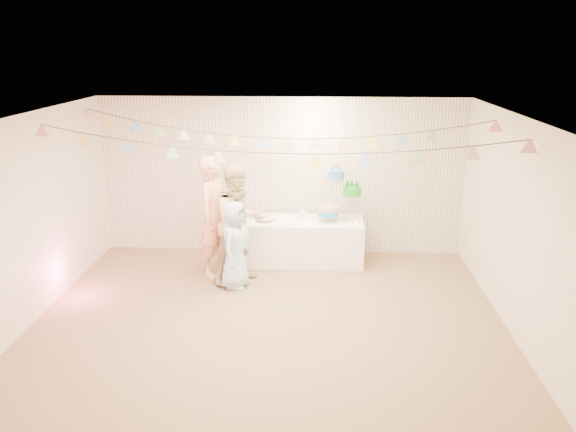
# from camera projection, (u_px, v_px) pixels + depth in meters

# --- Properties ---
(floor) EXTENTS (6.00, 6.00, 0.00)m
(floor) POSITION_uv_depth(u_px,v_px,m) (269.00, 319.00, 7.27)
(floor) COLOR brown
(floor) RESTS_ON ground
(ceiling) EXTENTS (6.00, 6.00, 0.00)m
(ceiling) POSITION_uv_depth(u_px,v_px,m) (267.00, 117.00, 6.49)
(ceiling) COLOR white
(ceiling) RESTS_ON ground
(back_wall) EXTENTS (6.00, 6.00, 0.00)m
(back_wall) POSITION_uv_depth(u_px,v_px,m) (282.00, 177.00, 9.26)
(back_wall) COLOR white
(back_wall) RESTS_ON ground
(front_wall) EXTENTS (6.00, 6.00, 0.00)m
(front_wall) POSITION_uv_depth(u_px,v_px,m) (241.00, 320.00, 4.50)
(front_wall) COLOR white
(front_wall) RESTS_ON ground
(left_wall) EXTENTS (5.00, 5.00, 0.00)m
(left_wall) POSITION_uv_depth(u_px,v_px,m) (30.00, 219.00, 7.04)
(left_wall) COLOR white
(left_wall) RESTS_ON ground
(right_wall) EXTENTS (5.00, 5.00, 0.00)m
(right_wall) POSITION_uv_depth(u_px,v_px,m) (517.00, 228.00, 6.72)
(right_wall) COLOR white
(right_wall) RESTS_ON ground
(table) EXTENTS (1.89, 0.75, 0.71)m
(table) POSITION_uv_depth(u_px,v_px,m) (304.00, 241.00, 9.06)
(table) COLOR white
(table) RESTS_ON floor
(cake_stand) EXTENTS (0.76, 0.45, 0.85)m
(cake_stand) POSITION_uv_depth(u_px,v_px,m) (339.00, 192.00, 8.84)
(cake_stand) COLOR silver
(cake_stand) RESTS_ON table
(cake_bottom) EXTENTS (0.31, 0.31, 0.15)m
(cake_bottom) POSITION_uv_depth(u_px,v_px,m) (329.00, 213.00, 8.89)
(cake_bottom) COLOR #2B96CA
(cake_bottom) RESTS_ON cake_stand
(cake_middle) EXTENTS (0.27, 0.27, 0.22)m
(cake_middle) POSITION_uv_depth(u_px,v_px,m) (350.00, 194.00, 8.93)
(cake_middle) COLOR green
(cake_middle) RESTS_ON cake_stand
(cake_top_tier) EXTENTS (0.25, 0.25, 0.19)m
(cake_top_tier) POSITION_uv_depth(u_px,v_px,m) (336.00, 179.00, 8.75)
(cake_top_tier) COLOR #4081CB
(cake_top_tier) RESTS_ON cake_stand
(platter) EXTENTS (0.35, 0.35, 0.02)m
(platter) POSITION_uv_depth(u_px,v_px,m) (265.00, 217.00, 8.93)
(platter) COLOR white
(platter) RESTS_ON table
(posy) EXTENTS (0.13, 0.13, 0.15)m
(posy) POSITION_uv_depth(u_px,v_px,m) (302.00, 212.00, 8.97)
(posy) COLOR white
(posy) RESTS_ON table
(person_adult_a) EXTENTS (0.64, 0.78, 1.85)m
(person_adult_a) POSITION_uv_depth(u_px,v_px,m) (215.00, 217.00, 8.41)
(person_adult_a) COLOR #FFAA85
(person_adult_a) RESTS_ON floor
(person_adult_b) EXTENTS (1.10, 1.07, 1.79)m
(person_adult_b) POSITION_uv_depth(u_px,v_px,m) (240.00, 224.00, 8.16)
(person_adult_b) COLOR #CFB37F
(person_adult_b) RESTS_ON floor
(person_child) EXTENTS (0.56, 0.72, 1.30)m
(person_child) POSITION_uv_depth(u_px,v_px,m) (235.00, 245.00, 8.04)
(person_child) COLOR #A9CFEF
(person_child) RESTS_ON floor
(bunting_back) EXTENTS (5.60, 1.10, 0.40)m
(bunting_back) POSITION_uv_depth(u_px,v_px,m) (275.00, 125.00, 7.62)
(bunting_back) COLOR pink
(bunting_back) RESTS_ON ceiling
(bunting_front) EXTENTS (5.60, 0.90, 0.36)m
(bunting_front) POSITION_uv_depth(u_px,v_px,m) (266.00, 144.00, 6.39)
(bunting_front) COLOR #72A5E5
(bunting_front) RESTS_ON ceiling
(tealight_0) EXTENTS (0.04, 0.04, 0.03)m
(tealight_0) POSITION_uv_depth(u_px,v_px,m) (253.00, 221.00, 8.85)
(tealight_0) COLOR #FFD88C
(tealight_0) RESTS_ON table
(tealight_1) EXTENTS (0.04, 0.04, 0.03)m
(tealight_1) POSITION_uv_depth(u_px,v_px,m) (283.00, 215.00, 9.14)
(tealight_1) COLOR #FFD88C
(tealight_1) RESTS_ON table
(tealight_2) EXTENTS (0.04, 0.04, 0.03)m
(tealight_2) POSITION_uv_depth(u_px,v_px,m) (310.00, 224.00, 8.74)
(tealight_2) COLOR #FFD88C
(tealight_2) RESTS_ON table
(tealight_3) EXTENTS (0.04, 0.04, 0.03)m
(tealight_3) POSITION_uv_depth(u_px,v_px,m) (326.00, 215.00, 9.14)
(tealight_3) COLOR #FFD88C
(tealight_3) RESTS_ON table
(tealight_4) EXTENTS (0.04, 0.04, 0.03)m
(tealight_4) POSITION_uv_depth(u_px,v_px,m) (356.00, 224.00, 8.74)
(tealight_4) COLOR #FFD88C
(tealight_4) RESTS_ON table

